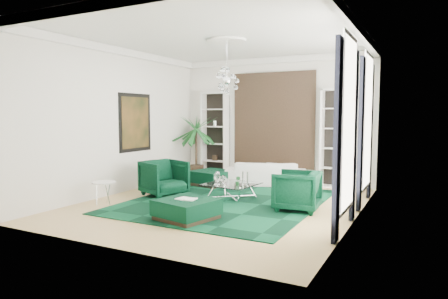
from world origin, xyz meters
The scene contains 30 objects.
floor centered at (0.00, 0.00, -0.01)m, with size 6.00×7.00×0.02m, color tan.
ceiling centered at (0.00, 0.00, 3.81)m, with size 6.00×7.00×0.02m, color white.
wall_back centered at (0.00, 3.51, 1.90)m, with size 6.00×0.02×3.80m, color silver.
wall_front centered at (0.00, -3.51, 1.90)m, with size 6.00×0.02×3.80m, color silver.
wall_left centered at (-3.01, 0.00, 1.90)m, with size 0.02×7.00×3.80m, color silver.
wall_right centered at (3.01, 0.00, 1.90)m, with size 0.02×7.00×3.80m, color silver.
crown_molding centered at (0.00, 0.00, 3.70)m, with size 6.00×7.00×0.18m, color white, non-canonical shape.
ceiling_medallion centered at (0.00, 0.30, 3.77)m, with size 0.90×0.90×0.05m, color white.
tapestry centered at (0.00, 3.46, 1.90)m, with size 2.50×0.06×2.80m, color black.
shelving_left centered at (-1.95, 3.31, 1.40)m, with size 0.90×0.38×2.80m, color white, non-canonical shape.
shelving_right centered at (1.95, 3.31, 1.40)m, with size 0.90×0.38×2.80m, color white, non-canonical shape.
painting centered at (-2.97, 0.60, 1.85)m, with size 0.04×1.30×1.60m, color black.
window_near centered at (2.99, -0.90, 1.90)m, with size 0.03×1.10×2.90m, color white.
curtain_near_a centered at (2.96, -1.68, 1.65)m, with size 0.07×0.30×3.25m, color black.
curtain_near_b centered at (2.96, -0.12, 1.65)m, with size 0.07×0.30×3.25m, color black.
window_far centered at (2.99, 1.50, 1.90)m, with size 0.03×1.10×2.90m, color white.
curtain_far_a centered at (2.96, 0.72, 1.65)m, with size 0.07×0.30×3.25m, color black.
curtain_far_b centered at (2.96, 2.28, 1.65)m, with size 0.07×0.30×3.25m, color black.
rug centered at (0.00, 0.30, 0.01)m, with size 4.20×5.00×0.02m, color black.
sofa centered at (0.00, 2.85, 0.34)m, with size 2.34×0.92×0.68m, color silver.
armchair_left centered at (-1.75, 0.20, 0.45)m, with size 0.97×1.00×0.91m, color black.
armchair_right centered at (1.75, 0.20, 0.43)m, with size 0.92×0.95×0.86m, color black.
coffee_table centered at (0.00, 0.55, 0.20)m, with size 1.15×1.15×0.39m, color white, non-canonical shape.
ottoman_side centered at (-1.35, 2.00, 0.22)m, with size 1.00×1.00×0.44m, color black.
ottoman_front centered at (0.05, -1.55, 0.21)m, with size 1.03×1.03×0.41m, color black.
book centered at (0.05, -1.55, 0.42)m, with size 0.39×0.26×0.03m, color white.
side_table centered at (-2.35, -1.30, 0.26)m, with size 0.54×0.54×0.52m, color white.
palm centered at (-2.45, 2.95, 1.31)m, with size 1.64×1.64×2.63m, color #1C5C26, non-canonical shape.
chandelier centered at (0.00, 0.30, 2.85)m, with size 0.74×0.74×0.66m, color white, non-canonical shape.
table_plant centered at (0.29, 0.31, 0.51)m, with size 0.13×0.11×0.24m, color #1C5C26.
Camera 1 is at (4.23, -8.08, 2.07)m, focal length 32.00 mm.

